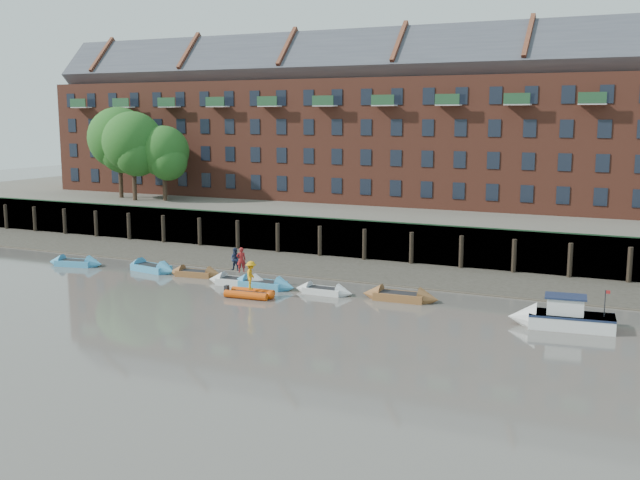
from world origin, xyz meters
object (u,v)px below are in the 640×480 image
Objects in this scene: rib_tender at (251,294)px; rowboat_5 at (324,291)px; rowboat_2 at (196,273)px; person_rib_crew at (251,275)px; motor_launch at (554,317)px; rowboat_3 at (239,282)px; person_rower_a at (241,260)px; rowboat_1 at (151,268)px; person_rower_b at (236,260)px; rowboat_0 at (75,263)px; rowboat_6 at (400,296)px; rowboat_4 at (262,284)px.

rowboat_5 is at bearing 32.72° from rib_tender.
rowboat_2 is 2.37× the size of person_rib_crew.
rowboat_2 is 25.94m from motor_launch.
person_rib_crew is (2.59, -2.70, 1.22)m from rowboat_3.
person_rower_a reaches higher than motor_launch.
rowboat_1 is 3.12× the size of person_rower_b.
person_rower_a is (8.72, -1.23, 1.55)m from rowboat_1.
rowboat_3 is 1.16× the size of rowboat_5.
person_rower_a is (4.61, -1.12, 1.58)m from rowboat_2.
motor_launch is at bearing 5.02° from rowboat_1.
rowboat_3 is 6.47m from rowboat_5.
rib_tender is 1.79× the size of person_rib_crew.
person_rower_b is 0.87× the size of person_rib_crew.
person_rower_a reaches higher than rib_tender.
rowboat_0 reaches higher than rib_tender.
rowboat_0 is at bearing 177.10° from rowboat_2.
rowboat_1 is 4.11m from rowboat_2.
rowboat_3 is 0.94× the size of rowboat_6.
person_rib_crew is at bearing -3.54° from motor_launch.
rowboat_3 is (8.49, -1.24, -0.01)m from rowboat_1.
person_rower_a is (-11.41, -0.58, 1.54)m from rowboat_6.
person_rower_b is at bearing 170.57° from rowboat_4.
rowboat_2 is at bearing -12.91° from motor_launch.
rowboat_5 is at bearing 6.16° from rowboat_1.
rowboat_5 is 1.24× the size of rib_tender.
rowboat_2 is at bearing 175.37° from rowboat_6.
motor_launch is at bearing -6.53° from rowboat_5.
rowboat_2 is 4.53m from rowboat_3.
rowboat_3 is at bearing -178.92° from rowboat_5.
rowboat_2 is at bearing 147.03° from rib_tender.
rowboat_0 is 36.65m from motor_launch.
motor_launch is at bearing 138.05° from person_rower_a.
rowboat_4 is 0.83× the size of motor_launch.
person_rower_a is at bearing 126.96° from rib_tender.
person_rower_a is at bearing -20.47° from rowboat_2.
motor_launch is (36.59, -1.99, 0.36)m from rowboat_0.
rowboat_6 is 3.14× the size of person_rower_b.
rowboat_0 is 2.58× the size of person_rib_crew.
person_rower_b is (3.98, -0.83, 1.51)m from rowboat_2.
rowboat_6 is at bearing -10.98° from rowboat_0.
rowboat_0 is 2.70× the size of person_rower_a.
rowboat_6 is at bearing -90.36° from person_rib_crew.
person_rib_crew is (11.08, -3.94, 1.21)m from rowboat_1.
rowboat_3 is at bearing -12.87° from rowboat_0.
rowboat_2 is 8.05m from person_rib_crew.
rowboat_1 reaches higher than rowboat_5.
rowboat_0 is 17.14m from rowboat_4.
person_rib_crew is at bearing -50.14° from person_rower_b.
motor_launch is 21.92m from person_rower_b.
rowboat_2 is 5.00m from person_rower_a.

